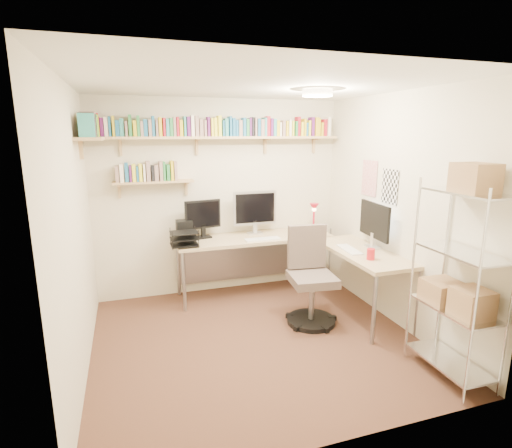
# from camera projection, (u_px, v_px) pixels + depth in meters

# --- Properties ---
(ground) EXTENTS (3.20, 3.20, 0.00)m
(ground) POSITION_uv_depth(u_px,v_px,m) (256.00, 340.00, 4.10)
(ground) COLOR #402B1B
(ground) RESTS_ON ground
(room_shell) EXTENTS (3.24, 3.04, 2.52)m
(room_shell) POSITION_uv_depth(u_px,v_px,m) (257.00, 190.00, 3.75)
(room_shell) COLOR beige
(room_shell) RESTS_ON ground
(wall_shelves) EXTENTS (3.12, 1.09, 0.80)m
(wall_shelves) POSITION_uv_depth(u_px,v_px,m) (189.00, 137.00, 4.72)
(wall_shelves) COLOR tan
(wall_shelves) RESTS_ON ground
(corner_desk) EXTENTS (2.39, 1.98, 1.35)m
(corner_desk) POSITION_uv_depth(u_px,v_px,m) (271.00, 241.00, 4.93)
(corner_desk) COLOR tan
(corner_desk) RESTS_ON ground
(office_chair) EXTENTS (0.56, 0.57, 1.08)m
(office_chair) POSITION_uv_depth(u_px,v_px,m) (310.00, 283.00, 4.43)
(office_chair) COLOR black
(office_chair) RESTS_ON ground
(wire_rack) EXTENTS (0.38, 0.75, 1.85)m
(wire_rack) POSITION_uv_depth(u_px,v_px,m) (461.00, 264.00, 3.26)
(wire_rack) COLOR silver
(wire_rack) RESTS_ON ground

